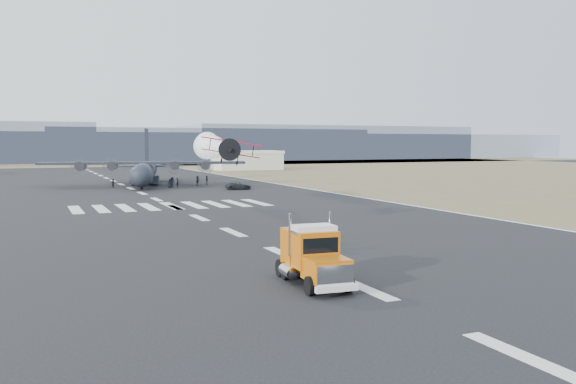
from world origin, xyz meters
TOP-DOWN VIEW (x-y plane):
  - ground at (0.00, 0.00)m, footprint 500.00×500.00m
  - scrub_far at (0.00, 230.00)m, footprint 500.00×80.00m
  - runway_markings at (0.00, 60.00)m, footprint 60.00×260.00m
  - ridge_seg_d at (0.00, 260.00)m, footprint 150.00×50.00m
  - ridge_seg_e at (65.00, 260.00)m, footprint 150.00×50.00m
  - ridge_seg_f at (130.00, 260.00)m, footprint 150.00×50.00m
  - ridge_seg_g at (195.00, 260.00)m, footprint 150.00×50.00m
  - hangar_right at (46.00, 150.00)m, footprint 20.50×12.50m
  - semi_truck at (-2.26, 2.20)m, footprint 3.07×7.91m
  - aerobatic_biplane at (0.53, 25.78)m, footprint 5.82×5.36m
  - smoke_trail at (4.78, 47.57)m, footprint 6.90×26.43m
  - transport_aircraft at (4.11, 92.34)m, footprint 39.16×32.04m
  - support_vehicle at (17.26, 73.47)m, footprint 4.82×2.59m
  - crew_a at (7.86, 85.69)m, footprint 0.67×0.74m
  - crew_b at (8.20, 85.81)m, footprint 0.81×1.03m
  - crew_c at (7.99, 85.38)m, footprint 0.97×1.32m
  - crew_d at (15.75, 88.65)m, footprint 0.91×1.19m
  - crew_e at (6.88, 82.01)m, footprint 0.98×0.85m
  - crew_f at (13.26, 86.48)m, footprint 1.22×1.83m
  - crew_g at (8.60, 83.35)m, footprint 0.63×0.72m
  - crew_h at (-2.65, 87.32)m, footprint 0.82×0.93m

SIDE VIEW (x-z plane):
  - ground at x=0.00m, z-range 0.00..0.00m
  - scrub_far at x=0.00m, z-range 0.00..0.00m
  - runway_markings at x=0.00m, z-range 0.00..0.01m
  - support_vehicle at x=17.26m, z-range 0.00..1.29m
  - crew_h at x=-2.65m, z-range 0.00..1.62m
  - crew_a at x=7.86m, z-range 0.00..1.68m
  - crew_e at x=6.88m, z-range 0.00..1.71m
  - crew_g at x=8.60m, z-range 0.00..1.78m
  - crew_d at x=15.75m, z-range 0.00..1.81m
  - crew_c at x=7.99m, z-range 0.00..1.85m
  - crew_b at x=8.20m, z-range 0.00..1.87m
  - crew_f at x=13.26m, z-range 0.00..1.89m
  - semi_truck at x=-2.26m, z-range -0.03..3.48m
  - transport_aircraft at x=4.11m, z-range -2.76..8.62m
  - hangar_right at x=46.00m, z-range 0.06..5.96m
  - ridge_seg_d at x=0.00m, z-range 0.00..13.00m
  - ridge_seg_g at x=195.00m, z-range 0.00..13.00m
  - ridge_seg_e at x=65.00m, z-range 0.00..15.00m
  - aerobatic_biplane at x=0.53m, z-range 6.36..8.99m
  - smoke_trail at x=4.78m, z-range 6.03..9.69m
  - ridge_seg_f at x=130.00m, z-range 0.00..17.00m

